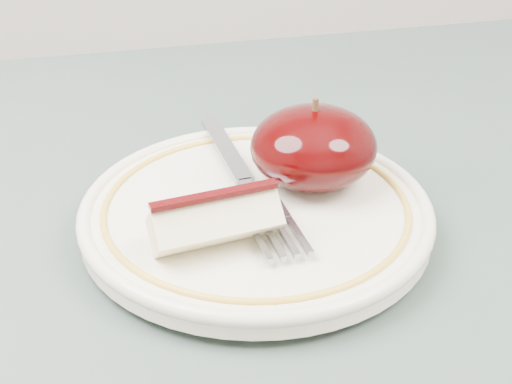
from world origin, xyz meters
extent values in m
cylinder|color=brown|center=(0.40, 0.40, 0.35)|extent=(0.05, 0.05, 0.71)
cube|color=#3E4D45|center=(0.00, 0.00, 0.73)|extent=(0.90, 0.90, 0.04)
cylinder|color=#EFE7C8|center=(-0.04, 0.09, 0.75)|extent=(0.12, 0.12, 0.01)
cylinder|color=#EFE7C8|center=(-0.04, 0.09, 0.76)|extent=(0.22, 0.22, 0.01)
torus|color=#EFE7C8|center=(-0.04, 0.09, 0.77)|extent=(0.22, 0.22, 0.01)
torus|color=gold|center=(-0.04, 0.09, 0.77)|extent=(0.19, 0.19, 0.00)
ellipsoid|color=black|center=(0.00, 0.11, 0.79)|extent=(0.08, 0.08, 0.05)
cylinder|color=#472D19|center=(0.00, 0.11, 0.82)|extent=(0.00, 0.00, 0.01)
cube|color=beige|center=(-0.07, 0.06, 0.78)|extent=(0.08, 0.04, 0.03)
cube|color=#340103|center=(-0.07, 0.06, 0.80)|extent=(0.07, 0.02, 0.00)
cube|color=gray|center=(-0.04, 0.16, 0.77)|extent=(0.02, 0.10, 0.00)
cube|color=gray|center=(-0.04, 0.10, 0.77)|extent=(0.01, 0.03, 0.00)
cube|color=gray|center=(-0.04, 0.08, 0.77)|extent=(0.03, 0.02, 0.00)
cube|color=gray|center=(-0.03, 0.05, 0.77)|extent=(0.01, 0.04, 0.00)
cube|color=gray|center=(-0.03, 0.05, 0.77)|extent=(0.01, 0.04, 0.00)
cube|color=gray|center=(-0.04, 0.05, 0.77)|extent=(0.01, 0.04, 0.00)
cube|color=gray|center=(-0.05, 0.05, 0.77)|extent=(0.01, 0.04, 0.00)
camera|label=1|loc=(-0.13, -0.27, 1.00)|focal=50.00mm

